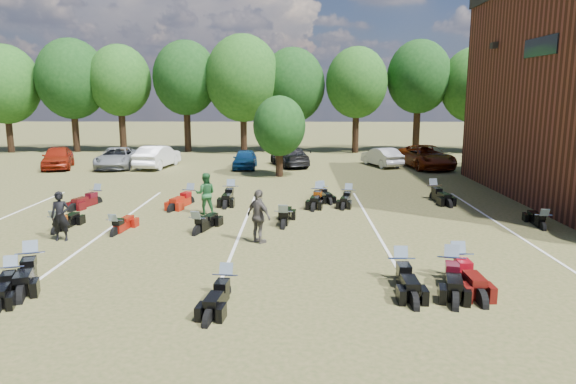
{
  "coord_description": "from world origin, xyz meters",
  "views": [
    {
      "loc": [
        -0.96,
        -15.87,
        4.99
      ],
      "look_at": [
        -1.28,
        4.0,
        1.2
      ],
      "focal_mm": 32.0,
      "sensor_mm": 36.0,
      "label": 1
    }
  ],
  "objects_px": {
    "motorcycle_7": "(115,235)",
    "motorcycle_14": "(97,203)",
    "person_green": "(206,194)",
    "person_grey": "(259,216)",
    "car_0": "(58,157)",
    "motorcycle_3": "(226,297)",
    "person_black": "(60,216)",
    "car_4": "(245,159)"
  },
  "relations": [
    {
      "from": "motorcycle_7",
      "to": "motorcycle_14",
      "type": "distance_m",
      "value": 6.07
    },
    {
      "from": "person_green",
      "to": "person_grey",
      "type": "relative_size",
      "value": 0.95
    },
    {
      "from": "motorcycle_7",
      "to": "person_green",
      "type": "bearing_deg",
      "value": -122.34
    },
    {
      "from": "person_green",
      "to": "person_grey",
      "type": "height_order",
      "value": "person_grey"
    },
    {
      "from": "person_green",
      "to": "motorcycle_14",
      "type": "height_order",
      "value": "person_green"
    },
    {
      "from": "car_0",
      "to": "motorcycle_3",
      "type": "bearing_deg",
      "value": -75.13
    },
    {
      "from": "motorcycle_7",
      "to": "car_0",
      "type": "bearing_deg",
      "value": -53.31
    },
    {
      "from": "car_0",
      "to": "motorcycle_14",
      "type": "xyz_separation_m",
      "value": [
        7.04,
        -11.41,
        -0.76
      ]
    },
    {
      "from": "person_black",
      "to": "person_grey",
      "type": "xyz_separation_m",
      "value": [
        6.86,
        -0.17,
        0.06
      ]
    },
    {
      "from": "motorcycle_7",
      "to": "motorcycle_3",
      "type": "bearing_deg",
      "value": 136.74
    },
    {
      "from": "person_black",
      "to": "motorcycle_3",
      "type": "height_order",
      "value": "person_black"
    },
    {
      "from": "car_0",
      "to": "person_black",
      "type": "relative_size",
      "value": 2.59
    },
    {
      "from": "person_black",
      "to": "person_grey",
      "type": "distance_m",
      "value": 6.87
    },
    {
      "from": "car_4",
      "to": "motorcycle_3",
      "type": "distance_m",
      "value": 22.76
    },
    {
      "from": "person_green",
      "to": "motorcycle_3",
      "type": "xyz_separation_m",
      "value": [
        2.06,
        -9.02,
        -0.88
      ]
    },
    {
      "from": "person_grey",
      "to": "motorcycle_7",
      "type": "distance_m",
      "value": 5.42
    },
    {
      "from": "car_4",
      "to": "person_grey",
      "type": "distance_m",
      "value": 18.05
    },
    {
      "from": "motorcycle_3",
      "to": "car_0",
      "type": "bearing_deg",
      "value": 129.83
    },
    {
      "from": "car_0",
      "to": "motorcycle_14",
      "type": "distance_m",
      "value": 13.43
    },
    {
      "from": "person_grey",
      "to": "motorcycle_7",
      "type": "bearing_deg",
      "value": 34.58
    },
    {
      "from": "person_grey",
      "to": "motorcycle_7",
      "type": "relative_size",
      "value": 0.92
    },
    {
      "from": "car_4",
      "to": "motorcycle_7",
      "type": "relative_size",
      "value": 1.88
    },
    {
      "from": "car_0",
      "to": "person_black",
      "type": "bearing_deg",
      "value": -83.03
    },
    {
      "from": "person_black",
      "to": "motorcycle_3",
      "type": "relative_size",
      "value": 0.82
    },
    {
      "from": "person_black",
      "to": "car_0",
      "type": "bearing_deg",
      "value": 110.32
    },
    {
      "from": "car_0",
      "to": "person_grey",
      "type": "xyz_separation_m",
      "value": [
        15.05,
        -17.7,
        0.16
      ]
    },
    {
      "from": "car_4",
      "to": "motorcycle_14",
      "type": "bearing_deg",
      "value": -117.36
    },
    {
      "from": "motorcycle_7",
      "to": "motorcycle_14",
      "type": "height_order",
      "value": "motorcycle_14"
    },
    {
      "from": "motorcycle_3",
      "to": "motorcycle_7",
      "type": "relative_size",
      "value": 1.06
    },
    {
      "from": "person_black",
      "to": "motorcycle_3",
      "type": "distance_m",
      "value": 8.11
    },
    {
      "from": "motorcycle_3",
      "to": "motorcycle_14",
      "type": "xyz_separation_m",
      "value": [
        -7.51,
        11.07,
        0.0
      ]
    },
    {
      "from": "car_4",
      "to": "person_black",
      "type": "relative_size",
      "value": 2.19
    },
    {
      "from": "person_black",
      "to": "motorcycle_3",
      "type": "bearing_deg",
      "value": -42.55
    },
    {
      "from": "car_0",
      "to": "person_green",
      "type": "relative_size",
      "value": 2.54
    },
    {
      "from": "motorcycle_3",
      "to": "person_black",
      "type": "bearing_deg",
      "value": 149.07
    },
    {
      "from": "car_4",
      "to": "person_grey",
      "type": "xyz_separation_m",
      "value": [
        2.25,
        -17.91,
        0.28
      ]
    },
    {
      "from": "person_black",
      "to": "motorcycle_7",
      "type": "height_order",
      "value": "person_black"
    },
    {
      "from": "person_black",
      "to": "motorcycle_14",
      "type": "bearing_deg",
      "value": 95.87
    },
    {
      "from": "car_4",
      "to": "person_grey",
      "type": "height_order",
      "value": "person_grey"
    },
    {
      "from": "motorcycle_3",
      "to": "motorcycle_14",
      "type": "distance_m",
      "value": 13.38
    },
    {
      "from": "person_grey",
      "to": "person_green",
      "type": "bearing_deg",
      "value": -14.96
    },
    {
      "from": "person_green",
      "to": "motorcycle_14",
      "type": "xyz_separation_m",
      "value": [
        -5.45,
        2.05,
        -0.88
      ]
    }
  ]
}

